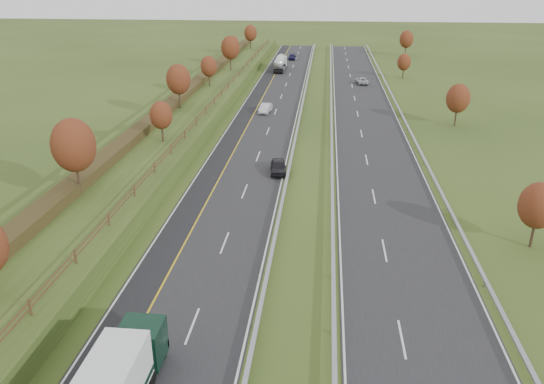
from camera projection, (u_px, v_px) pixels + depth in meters
The scene contains 18 objects.
ground at pixel (312, 140), 75.78m from camera, with size 400.00×400.00×0.00m, color #314518.
near_carriageway at pixel (261, 129), 81.10m from camera, with size 10.50×200.00×0.04m, color #232325.
far_carriageway at pixel (369, 132), 79.58m from camera, with size 10.50×200.00×0.04m, color #232325.
hard_shoulder at pixel (236, 128), 81.45m from camera, with size 3.00×200.00×0.04m, color black.
lane_markings at pixel (302, 130), 80.39m from camera, with size 26.75×200.00×0.01m.
embankment_left at pixel (177, 121), 81.93m from camera, with size 12.00×200.00×2.00m, color #314518.
hedge_left at pixel (164, 110), 81.52m from camera, with size 2.20×180.00×1.10m, color #323014.
fence_left at pixel (205, 111), 80.47m from camera, with size 0.12×189.06×1.20m.
median_barrier_near at pixel (298, 126), 80.35m from camera, with size 0.32×200.00×0.71m.
median_barrier_far at pixel (332, 127), 79.88m from camera, with size 0.32×200.00×0.71m.
outer_barrier_far at pixel (409, 129), 78.81m from camera, with size 0.32×200.00×0.71m.
trees_left at pixel (171, 91), 76.74m from camera, with size 6.64×164.30×7.66m.
trees_far at pixel (429, 72), 103.56m from camera, with size 8.45×118.60×7.12m.
road_tanker at pixel (280, 63), 128.89m from camera, with size 2.40×11.22×3.46m.
car_dark_near at pixel (278, 167), 63.06m from camera, with size 1.82×4.52×1.54m, color black.
car_silver_mid at pixel (265, 108), 90.34m from camera, with size 1.58×4.54×1.49m, color silver.
car_small_far at pixel (292, 57), 145.17m from camera, with size 1.96×4.83×1.40m, color #141137.
car_oncoming at pixel (362, 81), 113.58m from camera, with size 2.23×4.83×1.34m, color #BABAC0.
Camera 1 is at (9.61, -18.02, 22.25)m, focal length 35.00 mm.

